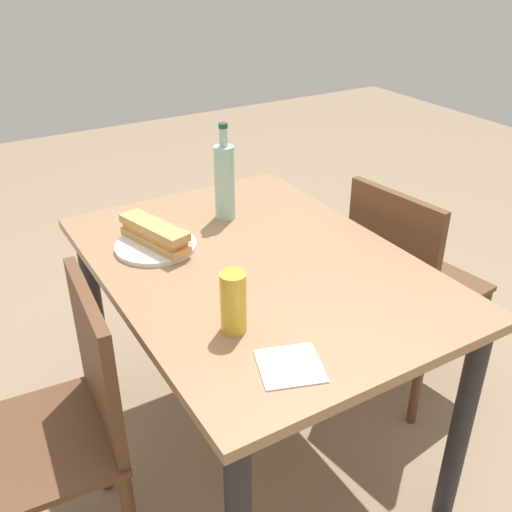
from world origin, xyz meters
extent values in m
plane|color=#8C755B|center=(0.00, 0.00, 0.00)|extent=(8.00, 8.00, 0.00)
cube|color=#997251|center=(0.00, 0.00, 0.72)|extent=(1.19, 0.85, 0.03)
cylinder|color=#262628|center=(-0.53, -0.36, 0.35)|extent=(0.06, 0.06, 0.71)
cylinder|color=#262628|center=(-0.53, 0.36, 0.35)|extent=(0.06, 0.06, 0.71)
cylinder|color=#262628|center=(0.53, 0.36, 0.35)|extent=(0.06, 0.06, 0.71)
cube|color=brown|center=(0.00, 0.70, 0.44)|extent=(0.45, 0.45, 0.02)
cube|color=brown|center=(0.02, 0.52, 0.65)|extent=(0.38, 0.08, 0.40)
cylinder|color=brown|center=(0.16, 0.91, 0.22)|extent=(0.04, 0.04, 0.43)
cylinder|color=brown|center=(-0.20, 0.86, 0.22)|extent=(0.04, 0.04, 0.43)
cylinder|color=brown|center=(0.20, 0.55, 0.22)|extent=(0.04, 0.04, 0.43)
cylinder|color=brown|center=(-0.16, 0.50, 0.22)|extent=(0.04, 0.04, 0.43)
cube|color=brown|center=(0.08, -0.70, 0.44)|extent=(0.43, 0.43, 0.02)
cube|color=brown|center=(0.09, -0.52, 0.65)|extent=(0.38, 0.06, 0.40)
cylinder|color=brown|center=(-0.09, -0.51, 0.22)|extent=(0.04, 0.04, 0.43)
cylinder|color=white|center=(-0.23, -0.22, 0.75)|extent=(0.25, 0.25, 0.01)
cube|color=tan|center=(-0.23, -0.22, 0.77)|extent=(0.27, 0.14, 0.02)
cube|color=#CC8438|center=(-0.23, -0.22, 0.79)|extent=(0.25, 0.13, 0.02)
cube|color=tan|center=(-0.23, -0.22, 0.81)|extent=(0.27, 0.14, 0.02)
cube|color=silver|center=(-0.21, -0.14, 0.76)|extent=(0.09, 0.06, 0.00)
cube|color=#59331E|center=(-0.29, -0.19, 0.76)|extent=(0.07, 0.05, 0.01)
cylinder|color=#99C6B7|center=(-0.32, 0.07, 0.86)|extent=(0.07, 0.07, 0.25)
cylinder|color=#99C6B7|center=(-0.32, 0.07, 1.02)|extent=(0.03, 0.03, 0.06)
cylinder|color=#19472D|center=(-0.32, 0.07, 1.06)|extent=(0.03, 0.03, 0.02)
cylinder|color=gold|center=(0.26, -0.22, 0.82)|extent=(0.06, 0.06, 0.16)
cube|color=white|center=(0.44, -0.18, 0.74)|extent=(0.18, 0.18, 0.00)
camera|label=1|loc=(1.29, -0.77, 1.59)|focal=41.17mm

